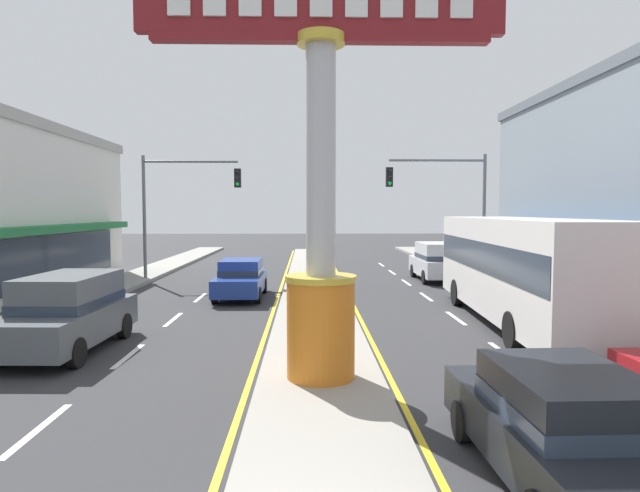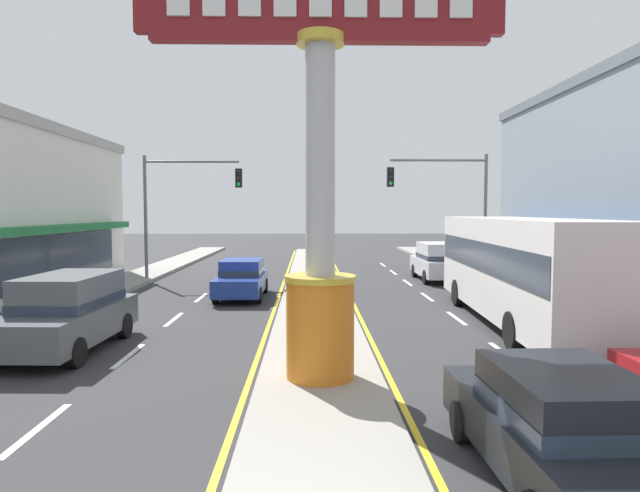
# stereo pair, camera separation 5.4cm
# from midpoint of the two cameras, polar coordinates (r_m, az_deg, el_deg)

# --- Properties ---
(median_strip) EXTENTS (2.54, 52.00, 0.14)m
(median_strip) POSITION_cam_midpoint_polar(r_m,az_deg,el_deg) (22.03, -0.74, -5.22)
(median_strip) COLOR gray
(median_strip) RESTS_ON ground
(sidewalk_left) EXTENTS (2.21, 60.00, 0.18)m
(sidewalk_left) POSITION_cam_midpoint_polar(r_m,az_deg,el_deg) (21.87, -25.03, -5.58)
(sidewalk_left) COLOR gray
(sidewalk_left) RESTS_ON ground
(sidewalk_right) EXTENTS (2.21, 60.00, 0.18)m
(sidewalk_right) POSITION_cam_midpoint_polar(r_m,az_deg,el_deg) (22.08, 23.44, -5.45)
(sidewalk_right) COLOR gray
(sidewalk_right) RESTS_ON ground
(lane_markings) EXTENTS (9.28, 52.00, 0.01)m
(lane_markings) POSITION_cam_midpoint_polar(r_m,az_deg,el_deg) (20.71, -0.69, -5.98)
(lane_markings) COLOR silver
(lane_markings) RESTS_ON ground
(district_sign) EXTENTS (7.12, 1.43, 8.15)m
(district_sign) POSITION_cam_midpoint_polar(r_m,az_deg,el_deg) (10.76, -0.06, 6.79)
(district_sign) COLOR orange
(district_sign) RESTS_ON median_strip
(traffic_light_left_side) EXTENTS (4.86, 0.46, 6.20)m
(traffic_light_left_side) POSITION_cam_midpoint_polar(r_m,az_deg,el_deg) (27.63, -14.55, 5.16)
(traffic_light_left_side) COLOR slate
(traffic_light_left_side) RESTS_ON ground
(traffic_light_right_side) EXTENTS (4.86, 0.46, 6.20)m
(traffic_light_right_side) POSITION_cam_midpoint_polar(r_m,az_deg,el_deg) (26.82, 13.24, 5.23)
(traffic_light_right_side) COLOR slate
(traffic_light_right_side) RESTS_ON ground
(bus_near_right_lane) EXTENTS (3.13, 11.32, 3.26)m
(bus_near_right_lane) POSITION_cam_midpoint_polar(r_m,az_deg,el_deg) (17.56, 20.25, -1.81)
(bus_near_right_lane) COLOR silver
(bus_near_right_lane) RESTS_ON ground
(sedan_far_right_lane) EXTENTS (1.86, 4.31, 1.53)m
(sedan_far_right_lane) POSITION_cam_midpoint_polar(r_m,az_deg,el_deg) (22.07, -8.36, -3.36)
(sedan_far_right_lane) COLOR navy
(sedan_far_right_lane) RESTS_ON ground
(suv_near_left_lane) EXTENTS (2.11, 4.67, 1.90)m
(suv_near_left_lane) POSITION_cam_midpoint_polar(r_m,az_deg,el_deg) (14.99, -25.00, -6.25)
(suv_near_left_lane) COLOR #4C5156
(suv_near_left_lane) RESTS_ON ground
(suv_far_left_oncoming) EXTENTS (1.98, 4.61, 1.90)m
(suv_far_left_oncoming) POSITION_cam_midpoint_polar(r_m,az_deg,el_deg) (27.76, 12.09, -1.55)
(suv_far_left_oncoming) COLOR silver
(suv_far_left_oncoming) RESTS_ON ground
(sedan_kerb_right) EXTENTS (1.91, 4.34, 1.53)m
(sedan_kerb_right) POSITION_cam_midpoint_polar(r_m,az_deg,el_deg) (7.79, 23.84, -16.85)
(sedan_kerb_right) COLOR black
(sedan_kerb_right) RESTS_ON ground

